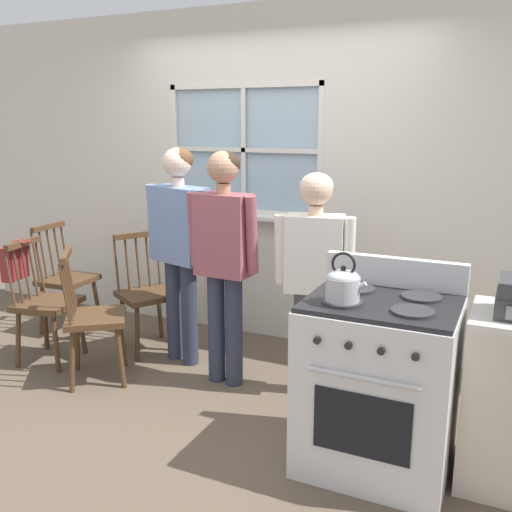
# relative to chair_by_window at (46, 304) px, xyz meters

# --- Properties ---
(ground_plane) EXTENTS (16.00, 16.00, 0.00)m
(ground_plane) POSITION_rel_chair_by_window_xyz_m (1.39, -0.18, -0.45)
(ground_plane) COLOR brown
(wall_back) EXTENTS (6.40, 0.16, 2.70)m
(wall_back) POSITION_rel_chair_by_window_xyz_m (1.41, 1.22, 0.88)
(wall_back) COLOR silver
(wall_back) RESTS_ON ground_plane
(chair_by_window) EXTENTS (0.47, 0.48, 0.94)m
(chair_by_window) POSITION_rel_chair_by_window_xyz_m (0.00, 0.00, 0.00)
(chair_by_window) COLOR #4C331E
(chair_by_window) RESTS_ON ground_plane
(chair_near_wall) EXTENTS (0.57, 0.58, 0.94)m
(chair_near_wall) POSITION_rel_chair_by_window_xyz_m (0.55, -0.11, 0.00)
(chair_near_wall) COLOR #4C331E
(chair_near_wall) RESTS_ON ground_plane
(chair_center_cluster) EXTENTS (0.42, 0.44, 0.94)m
(chair_center_cluster) POSITION_rel_chair_by_window_xyz_m (-0.33, 0.58, 0.00)
(chair_center_cluster) COLOR #4C331E
(chair_center_cluster) RESTS_ON ground_plane
(chair_near_stove) EXTENTS (0.56, 0.56, 0.94)m
(chair_near_stove) POSITION_rel_chair_by_window_xyz_m (0.56, 0.52, 0.00)
(chair_near_stove) COLOR #4C331E
(chair_near_stove) RESTS_ON ground_plane
(person_elderly_left) EXTENTS (0.61, 0.33, 1.62)m
(person_elderly_left) POSITION_rel_chair_by_window_xyz_m (0.94, 0.43, 0.55)
(person_elderly_left) COLOR #2D3347
(person_elderly_left) RESTS_ON ground_plane
(person_teen_center) EXTENTS (0.52, 0.23, 1.62)m
(person_teen_center) POSITION_rel_chair_by_window_xyz_m (1.42, 0.24, 0.54)
(person_teen_center) COLOR #2D3347
(person_teen_center) RESTS_ON ground_plane
(person_adult_right) EXTENTS (0.53, 0.28, 1.49)m
(person_adult_right) POSITION_rel_chair_by_window_xyz_m (2.02, 0.35, 0.45)
(person_adult_right) COLOR #4C4C51
(person_adult_right) RESTS_ON ground_plane
(stove) EXTENTS (0.76, 0.68, 1.08)m
(stove) POSITION_rel_chair_by_window_xyz_m (2.61, -0.31, 0.02)
(stove) COLOR silver
(stove) RESTS_ON ground_plane
(kettle) EXTENTS (0.21, 0.17, 0.25)m
(kettle) POSITION_rel_chair_by_window_xyz_m (2.44, -0.44, 0.57)
(kettle) COLOR #B7B7BC
(kettle) RESTS_ON stove
(potted_plant) EXTENTS (0.16, 0.16, 0.22)m
(potted_plant) POSITION_rel_chair_by_window_xyz_m (0.76, 1.13, 0.66)
(potted_plant) COLOR beige
(potted_plant) RESTS_ON wall_back
(handbag) EXTENTS (0.21, 0.23, 0.31)m
(handbag) POSITION_rel_chair_by_window_xyz_m (-0.23, -0.04, 0.32)
(handbag) COLOR maroon
(handbag) RESTS_ON chair_by_window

